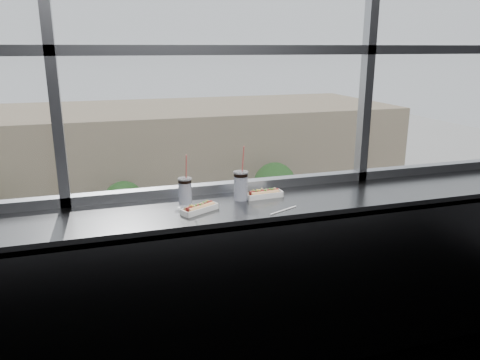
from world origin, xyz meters
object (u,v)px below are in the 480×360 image
object	(u,v)px
pedestrian_d	(256,216)
car_far_b	(152,249)
car_near_e	(411,276)
pedestrian_c	(175,220)
hotdog_tray_left	(200,208)
car_far_c	(275,233)
wrapper	(183,208)
pedestrian_b	(72,227)
loose_straw	(283,210)
tree_right	(275,183)
soda_cup_right	(241,184)
hotdog_tray_right	(264,194)
tree_center	(124,202)
soda_cup_left	(185,190)

from	to	relation	value
pedestrian_d	car_far_b	bearing A→B (deg)	-154.95
car_near_e	pedestrian_c	distance (m)	16.49
hotdog_tray_left	car_far_c	xyz separation A→B (m)	(10.28, 24.34, -10.99)
car_far_c	car_far_b	size ratio (longest dim) A/B	1.09
wrapper	pedestrian_b	bearing A→B (deg)	94.91
pedestrian_b	pedestrian_d	distance (m)	12.92
car_far_c	pedestrian_b	xyz separation A→B (m)	(-12.90, 5.11, 0.04)
car_far_c	pedestrian_c	size ratio (longest dim) A/B	3.19
loose_straw	tree_right	world-z (taller)	loose_straw
wrapper	car_near_e	xyz separation A→B (m)	(15.01, 16.28, -10.89)
wrapper	pedestrian_c	distance (m)	31.33
soda_cup_right	pedestrian_b	size ratio (longest dim) A/B	0.15
hotdog_tray_right	car_far_b	xyz separation A→B (m)	(1.69, 24.20, -11.09)
loose_straw	tree_right	distance (m)	31.88
car_far_b	pedestrian_b	distance (m)	6.98
hotdog_tray_right	pedestrian_b	size ratio (longest dim) A/B	0.11
tree_right	car_far_b	bearing A→B (deg)	-157.46
hotdog_tray_left	tree_right	world-z (taller)	hotdog_tray_left
soda_cup_right	tree_right	xyz separation A→B (m)	(11.49, 28.20, -8.89)
hotdog_tray_right	tree_center	bearing A→B (deg)	85.49
pedestrian_c	tree_center	size ratio (longest dim) A/B	0.46
tree_right	car_near_e	bearing A→B (deg)	-75.33
loose_straw	car_far_b	size ratio (longest dim) A/B	0.04
loose_straw	wrapper	size ratio (longest dim) A/B	2.13
pedestrian_c	tree_right	xyz separation A→B (m)	(7.39, -0.68, 2.26)
car_far_c	loose_straw	bearing A→B (deg)	154.13
hotdog_tray_right	loose_straw	bearing A→B (deg)	-89.39
soda_cup_right	tree_right	size ratio (longest dim) A/B	0.07
car_far_c	tree_center	size ratio (longest dim) A/B	1.46
hotdog_tray_right	tree_center	distance (m)	29.65
wrapper	car_near_e	size ratio (longest dim) A/B	0.01
soda_cup_left	pedestrian_b	distance (m)	31.40
tree_right	wrapper	bearing A→B (deg)	-112.77
car_far_b	soda_cup_right	bearing A→B (deg)	-177.19
wrapper	car_far_b	bearing A→B (deg)	84.75
soda_cup_left	pedestrian_b	bearing A→B (deg)	95.00
car_near_e	hotdog_tray_left	bearing A→B (deg)	138.69
car_far_b	hotdog_tray_left	bearing A→B (deg)	-177.85
pedestrian_b	tree_right	bearing A→B (deg)	-94.39
car_far_c	car_far_b	world-z (taller)	car_far_c
car_near_e	car_far_b	bearing A→B (deg)	59.04
wrapper	car_near_e	world-z (taller)	wrapper
soda_cup_left	soda_cup_right	world-z (taller)	soda_cup_right
pedestrian_d	tree_right	size ratio (longest dim) A/B	0.39
car_far_b	pedestrian_c	distance (m)	5.19
hotdog_tray_left	loose_straw	distance (m)	0.49
loose_straw	pedestrian_c	size ratio (longest dim) A/B	0.11
pedestrian_d	car_near_e	bearing A→B (deg)	-68.33
hotdog_tray_left	pedestrian_c	bearing A→B (deg)	54.02
hotdog_tray_left	loose_straw	world-z (taller)	hotdog_tray_left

